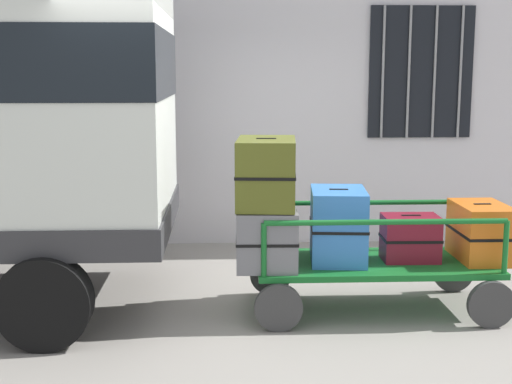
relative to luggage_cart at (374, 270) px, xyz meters
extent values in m
plane|color=gray|center=(-1.19, 0.11, -0.35)|extent=(40.00, 40.00, 0.00)
cube|color=silver|center=(-1.19, 2.59, 2.15)|extent=(12.00, 0.30, 5.00)
cube|color=black|center=(-2.99, 2.42, 1.65)|extent=(1.20, 0.04, 1.50)
cylinder|color=gray|center=(-3.44, 2.38, 1.65)|extent=(0.03, 0.03, 1.50)
cylinder|color=gray|center=(-3.14, 2.38, 1.65)|extent=(0.03, 0.03, 1.50)
cylinder|color=gray|center=(-2.84, 2.38, 1.65)|extent=(0.03, 0.03, 1.50)
cylinder|color=gray|center=(-2.54, 2.38, 1.65)|extent=(0.03, 0.03, 1.50)
cube|color=black|center=(1.01, 2.42, 1.65)|extent=(1.20, 0.04, 1.50)
cylinder|color=gray|center=(0.56, 2.38, 1.65)|extent=(0.03, 0.03, 1.50)
cylinder|color=gray|center=(0.86, 2.38, 1.65)|extent=(0.03, 0.03, 1.50)
cylinder|color=gray|center=(1.16, 2.38, 1.65)|extent=(0.03, 0.03, 1.50)
cylinder|color=gray|center=(1.46, 2.38, 1.65)|extent=(0.03, 0.03, 1.50)
cylinder|color=black|center=(-2.58, -0.75, 0.00)|extent=(0.70, 0.22, 0.70)
cube|color=#146023|center=(0.00, 0.00, 0.06)|extent=(2.00, 0.91, 0.05)
cylinder|color=#383838|center=(0.85, -0.47, -0.16)|extent=(0.38, 0.06, 0.38)
cylinder|color=#383838|center=(0.85, 0.47, -0.16)|extent=(0.38, 0.06, 0.38)
cylinder|color=#383838|center=(-0.85, -0.47, -0.16)|extent=(0.38, 0.06, 0.38)
cylinder|color=#383838|center=(-0.85, 0.47, -0.16)|extent=(0.38, 0.06, 0.38)
cylinder|color=#146023|center=(0.96, -0.41, 0.30)|extent=(0.04, 0.04, 0.42)
cylinder|color=#146023|center=(0.96, 0.41, 0.30)|extent=(0.04, 0.04, 0.42)
cylinder|color=#146023|center=(-0.96, -0.41, 0.30)|extent=(0.04, 0.04, 0.42)
cylinder|color=#146023|center=(-0.96, 0.41, 0.30)|extent=(0.04, 0.04, 0.42)
cylinder|color=#146023|center=(0.00, -0.41, 0.51)|extent=(1.92, 0.04, 0.04)
cylinder|color=#146023|center=(0.00, 0.41, 0.51)|extent=(1.92, 0.04, 0.04)
cube|color=slate|center=(-0.92, -0.02, 0.33)|extent=(0.51, 0.79, 0.48)
cube|color=black|center=(-0.92, -0.02, 0.33)|extent=(0.52, 0.80, 0.02)
cube|color=black|center=(-0.92, -0.02, 0.56)|extent=(0.16, 0.03, 0.02)
cube|color=#4C5119|center=(-0.92, -0.04, 0.85)|extent=(0.53, 0.75, 0.56)
cube|color=black|center=(-0.92, -0.04, 0.85)|extent=(0.54, 0.76, 0.02)
cube|color=black|center=(-0.92, -0.04, 1.12)|extent=(0.16, 0.04, 0.02)
cube|color=#3372C6|center=(-0.31, 0.04, 0.39)|extent=(0.51, 0.67, 0.61)
cube|color=black|center=(-0.31, 0.04, 0.39)|extent=(0.52, 0.68, 0.02)
cube|color=black|center=(-0.31, 0.04, 0.69)|extent=(0.16, 0.04, 0.02)
cube|color=maroon|center=(0.31, 0.01, 0.28)|extent=(0.47, 0.33, 0.39)
cube|color=black|center=(0.31, 0.01, 0.28)|extent=(0.48, 0.34, 0.02)
cube|color=black|center=(0.31, 0.01, 0.47)|extent=(0.16, 0.03, 0.02)
cube|color=orange|center=(0.92, 0.03, 0.32)|extent=(0.41, 0.64, 0.47)
cube|color=black|center=(0.92, 0.03, 0.32)|extent=(0.42, 0.65, 0.02)
cube|color=black|center=(0.92, 0.03, 0.55)|extent=(0.14, 0.03, 0.02)
camera|label=1|loc=(-1.27, -5.79, 1.68)|focal=49.96mm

